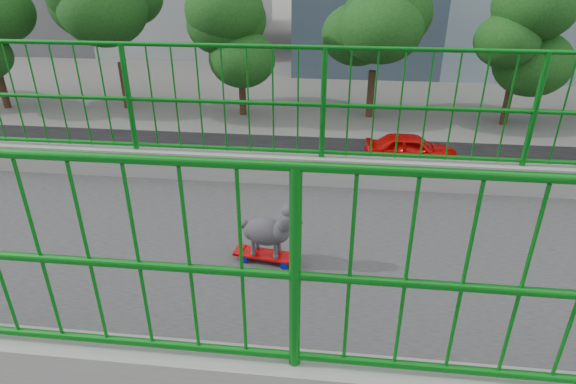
% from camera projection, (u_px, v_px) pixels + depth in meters
% --- Properties ---
extents(road, '(18.00, 90.00, 0.02)m').
position_uv_depth(road, '(279.00, 214.00, 18.70)').
color(road, black).
rests_on(road, ground).
extents(railing, '(3.00, 24.00, 1.42)m').
position_uv_depth(railing, '(71.00, 220.00, 3.92)').
color(railing, gray).
rests_on(railing, footbridge).
extents(street_trees, '(5.30, 60.40, 7.26)m').
position_uv_depth(street_trees, '(325.00, 39.00, 28.05)').
color(street_trees, black).
rests_on(street_trees, ground).
extents(skateboard, '(0.22, 0.53, 0.07)m').
position_uv_depth(skateboard, '(266.00, 255.00, 3.75)').
color(skateboard, '#C20608').
rests_on(skateboard, footbridge).
extents(poodle, '(0.25, 0.50, 0.42)m').
position_uv_depth(poodle, '(269.00, 230.00, 3.63)').
color(poodle, '#2B282D').
rests_on(poodle, skateboard).
extents(car_0, '(1.87, 4.66, 1.59)m').
position_uv_depth(car_0, '(284.00, 324.00, 12.03)').
color(car_0, red).
rests_on(car_0, ground).
extents(car_1, '(1.37, 3.94, 1.30)m').
position_uv_depth(car_1, '(163.00, 249.00, 15.37)').
color(car_1, red).
rests_on(car_1, ground).
extents(car_2, '(2.20, 4.77, 1.33)m').
position_uv_depth(car_2, '(362.00, 212.00, 17.55)').
color(car_2, black).
rests_on(car_2, ground).
extents(car_3, '(1.83, 4.50, 1.31)m').
position_uv_depth(car_3, '(282.00, 172.00, 20.74)').
color(car_3, silver).
rests_on(car_3, ground).
extents(car_4, '(1.77, 4.41, 1.50)m').
position_uv_depth(car_4, '(411.00, 149.00, 22.95)').
color(car_4, red).
rests_on(car_4, ground).
extents(car_5, '(1.68, 4.82, 1.59)m').
position_uv_depth(car_5, '(471.00, 339.00, 11.56)').
color(car_5, red).
rests_on(car_5, ground).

